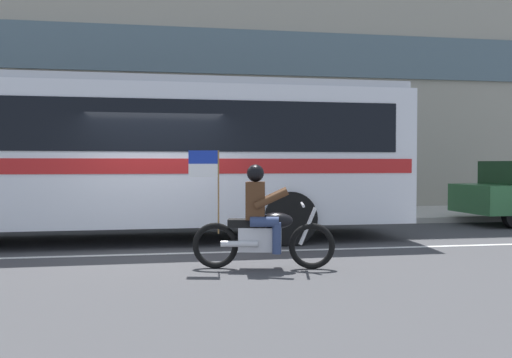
{
  "coord_description": "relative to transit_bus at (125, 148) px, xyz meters",
  "views": [
    {
      "loc": [
        0.1,
        -10.35,
        1.58
      ],
      "look_at": [
        1.79,
        -0.5,
        1.3
      ],
      "focal_mm": 38.89,
      "sensor_mm": 36.0,
      "label": 1
    }
  ],
  "objects": [
    {
      "name": "ground_plane",
      "position": [
        0.61,
        -1.19,
        -1.88
      ],
      "size": [
        60.0,
        60.0,
        0.0
      ],
      "primitive_type": "plane",
      "color": "#3D3D3F"
    },
    {
      "name": "sidewalk_curb",
      "position": [
        0.61,
        3.91,
        -1.81
      ],
      "size": [
        28.0,
        3.8,
        0.15
      ],
      "primitive_type": "cube",
      "color": "#B7B2A8",
      "rests_on": "ground_plane"
    },
    {
      "name": "lane_center_stripe",
      "position": [
        0.61,
        -1.79,
        -1.88
      ],
      "size": [
        26.6,
        0.14,
        0.01
      ],
      "primitive_type": "cube",
      "color": "silver",
      "rests_on": "ground_plane"
    },
    {
      "name": "transit_bus",
      "position": [
        0.0,
        0.0,
        0.0
      ],
      "size": [
        11.48,
        2.73,
        3.22
      ],
      "color": "silver",
      "rests_on": "ground_plane"
    },
    {
      "name": "motorcycle_with_rider",
      "position": [
        2.19,
        -3.41,
        -1.22
      ],
      "size": [
        2.16,
        0.73,
        1.78
      ],
      "color": "black",
      "rests_on": "ground_plane"
    },
    {
      "name": "fire_hydrant",
      "position": [
        1.64,
        2.86,
        -1.36
      ],
      "size": [
        0.22,
        0.3,
        0.75
      ],
      "color": "gold",
      "rests_on": "sidewalk_curb"
    }
  ]
}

